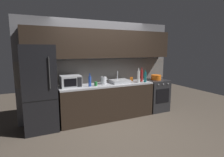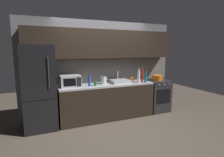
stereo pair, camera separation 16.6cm
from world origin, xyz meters
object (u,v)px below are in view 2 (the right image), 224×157
object	(u,v)px
wine_bottle_teal	(146,77)
wine_bottle_blue	(89,81)
oven_range	(157,95)
mug_orange	(132,79)
wine_bottle_red	(142,76)
cooking_pot	(157,78)
kettle	(104,80)
microwave	(70,81)
refrigerator	(39,88)
mug_green	(95,84)
wine_bottle_white	(139,77)

from	to	relation	value
wine_bottle_teal	wine_bottle_blue	distance (m)	1.51
oven_range	mug_orange	distance (m)	0.92
wine_bottle_red	wine_bottle_teal	world-z (taller)	wine_bottle_red
oven_range	cooking_pot	xyz separation A→B (m)	(-0.01, 0.00, 0.52)
kettle	wine_bottle_blue	bearing A→B (deg)	-162.65
microwave	wine_bottle_teal	distance (m)	1.94
refrigerator	mug_green	size ratio (longest dim) A/B	19.22
refrigerator	kettle	world-z (taller)	refrigerator
oven_range	kettle	xyz separation A→B (m)	(-1.62, 0.04, 0.54)
wine_bottle_white	mug_orange	bearing A→B (deg)	100.97
mug_green	refrigerator	bearing A→B (deg)	175.98
wine_bottle_teal	mug_orange	size ratio (longest dim) A/B	3.16
microwave	mug_orange	distance (m)	1.70
wine_bottle_blue	wine_bottle_teal	bearing A→B (deg)	-3.61
microwave	kettle	world-z (taller)	microwave
oven_range	microwave	xyz separation A→B (m)	(-2.45, 0.02, 0.58)
mug_green	cooking_pot	bearing A→B (deg)	2.72
refrigerator	wine_bottle_white	xyz separation A→B (m)	(2.43, -0.14, 0.13)
wine_bottle_red	wine_bottle_white	world-z (taller)	wine_bottle_red
kettle	mug_green	world-z (taller)	kettle
wine_bottle_white	mug_orange	size ratio (longest dim) A/B	3.60
wine_bottle_red	wine_bottle_white	bearing A→B (deg)	-149.21
wine_bottle_white	mug_green	size ratio (longest dim) A/B	3.95
kettle	wine_bottle_blue	distance (m)	0.42
wine_bottle_red	wine_bottle_blue	world-z (taller)	wine_bottle_red
oven_range	mug_orange	size ratio (longest dim) A/B	8.50
microwave	wine_bottle_blue	bearing A→B (deg)	-14.44
wine_bottle_teal	wine_bottle_blue	xyz separation A→B (m)	(-1.51, 0.09, -0.01)
wine_bottle_red	wine_bottle_white	xyz separation A→B (m)	(-0.17, -0.10, -0.00)
oven_range	microwave	world-z (taller)	microwave
wine_bottle_blue	mug_green	size ratio (longest dim) A/B	3.22
refrigerator	wine_bottle_red	distance (m)	2.61
wine_bottle_red	mug_orange	distance (m)	0.30
microwave	mug_green	distance (m)	0.59
wine_bottle_blue	cooking_pot	distance (m)	2.02
wine_bottle_red	wine_bottle_blue	bearing A→B (deg)	-177.92
wine_bottle_blue	refrigerator	bearing A→B (deg)	175.27
wine_bottle_red	mug_green	distance (m)	1.35
oven_range	wine_bottle_teal	distance (m)	0.81
wine_bottle_teal	wine_bottle_white	size ratio (longest dim) A/B	0.88
wine_bottle_teal	mug_green	bearing A→B (deg)	175.86
oven_range	refrigerator	bearing A→B (deg)	179.98
mug_green	wine_bottle_white	bearing A→B (deg)	-2.50
kettle	cooking_pot	world-z (taller)	kettle
wine_bottle_white	oven_range	bearing A→B (deg)	11.13
mug_orange	cooking_pot	xyz separation A→B (m)	(0.75, -0.13, 0.02)
mug_orange	wine_bottle_white	bearing A→B (deg)	-79.03
wine_bottle_blue	wine_bottle_red	bearing A→B (deg)	2.08
refrigerator	wine_bottle_blue	xyz separation A→B (m)	(1.11, -0.09, 0.10)
mug_orange	refrigerator	bearing A→B (deg)	-176.95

